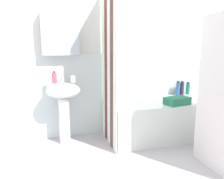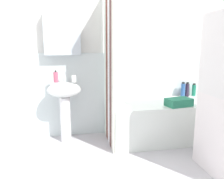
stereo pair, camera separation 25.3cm
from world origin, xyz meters
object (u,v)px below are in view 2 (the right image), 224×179
(sink, at_px, (65,99))
(towel_folded, at_px, (179,102))
(lotion_bottle, at_px, (194,90))
(toothbrush_cup, at_px, (74,79))
(conditioner_bottle, at_px, (183,90))
(soap_dispenser, at_px, (56,77))
(bathtub, at_px, (162,120))
(shampoo_bottle, at_px, (187,90))

(sink, xyz_separation_m, towel_folded, (1.44, -0.39, -0.02))
(sink, height_order, lotion_bottle, sink)
(toothbrush_cup, height_order, conditioner_bottle, toothbrush_cup)
(soap_dispenser, xyz_separation_m, towel_folded, (1.55, -0.43, -0.31))
(towel_folded, bearing_deg, conditioner_bottle, 56.68)
(toothbrush_cup, distance_m, conditioner_bottle, 1.66)
(sink, bearing_deg, soap_dispenser, 161.85)
(sink, height_order, bathtub, sink)
(toothbrush_cup, relative_size, lotion_bottle, 0.47)
(bathtub, distance_m, lotion_bottle, 0.79)
(toothbrush_cup, xyz_separation_m, bathtub, (1.20, -0.15, -0.60))
(shampoo_bottle, bearing_deg, lotion_bottle, 11.84)
(conditioner_bottle, bearing_deg, towel_folded, -123.32)
(toothbrush_cup, relative_size, shampoo_bottle, 0.42)
(conditioner_bottle, relative_size, towel_folded, 0.70)
(shampoo_bottle, height_order, conditioner_bottle, conditioner_bottle)
(toothbrush_cup, xyz_separation_m, towel_folded, (1.31, -0.39, -0.29))
(sink, relative_size, towel_folded, 2.55)
(sink, xyz_separation_m, bathtub, (1.33, -0.16, -0.34))
(bathtub, relative_size, shampoo_bottle, 6.70)
(bathtub, relative_size, conditioner_bottle, 6.54)
(soap_dispenser, relative_size, lotion_bottle, 0.81)
(bathtub, bearing_deg, soap_dispenser, 172.41)
(lotion_bottle, relative_size, towel_folded, 0.60)
(soap_dispenser, relative_size, bathtub, 0.11)
(lotion_bottle, bearing_deg, soap_dispenser, -177.38)
(sink, relative_size, toothbrush_cup, 8.94)
(bathtub, xyz_separation_m, conditioner_bottle, (0.44, 0.26, 0.37))
(sink, relative_size, shampoo_bottle, 3.73)
(toothbrush_cup, height_order, lotion_bottle, toothbrush_cup)
(shampoo_bottle, bearing_deg, sink, -176.84)
(bathtub, bearing_deg, lotion_bottle, 24.08)
(bathtub, distance_m, towel_folded, 0.41)
(lotion_bottle, distance_m, conditioner_bottle, 0.20)
(lotion_bottle, height_order, conditioner_bottle, conditioner_bottle)
(toothbrush_cup, bearing_deg, towel_folded, -16.48)
(conditioner_bottle, bearing_deg, soap_dispenser, -177.94)
(shampoo_bottle, distance_m, towel_folded, 0.63)
(sink, bearing_deg, lotion_bottle, 3.74)
(sink, relative_size, lotion_bottle, 4.22)
(lotion_bottle, height_order, towel_folded, lotion_bottle)
(toothbrush_cup, bearing_deg, conditioner_bottle, 3.69)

